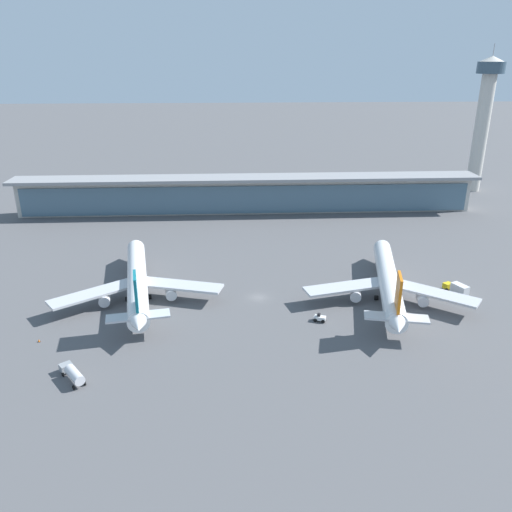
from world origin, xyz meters
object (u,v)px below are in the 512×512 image
(service_truck_under_wing_white, at_px, (320,318))
(service_truck_mid_apron_grey, at_px, (73,373))
(safety_cone_alpha, at_px, (39,341))
(airliner_left_stand, at_px, (137,281))
(control_tower, at_px, (484,114))
(airliner_centre_stand, at_px, (388,282))
(service_truck_near_nose_yellow, at_px, (457,288))

(service_truck_under_wing_white, bearing_deg, service_truck_mid_apron_grey, -157.85)
(service_truck_mid_apron_grey, height_order, safety_cone_alpha, service_truck_mid_apron_grey)
(airliner_left_stand, height_order, safety_cone_alpha, airliner_left_stand)
(service_truck_under_wing_white, relative_size, control_tower, 0.05)
(airliner_left_stand, xyz_separation_m, service_truck_under_wing_white, (46.37, -15.47, -4.01))
(airliner_centre_stand, xyz_separation_m, service_truck_under_wing_white, (-20.11, -11.65, -4.01))
(airliner_centre_stand, height_order, control_tower, control_tower)
(airliner_centre_stand, bearing_deg, service_truck_under_wing_white, -149.91)
(service_truck_under_wing_white, xyz_separation_m, service_truck_mid_apron_grey, (-53.34, -21.71, 0.83))
(service_truck_near_nose_yellow, xyz_separation_m, control_tower, (55.10, 111.70, 34.04))
(service_truck_under_wing_white, xyz_separation_m, control_tower, (94.96, 124.89, 34.86))
(airliner_centre_stand, distance_m, control_tower, 139.20)
(service_truck_near_nose_yellow, xyz_separation_m, safety_cone_alpha, (-105.19, -19.41, -1.37))
(airliner_centre_stand, relative_size, control_tower, 0.88)
(service_truck_near_nose_yellow, bearing_deg, airliner_left_stand, 178.48)
(service_truck_mid_apron_grey, bearing_deg, service_truck_near_nose_yellow, 20.53)
(airliner_left_stand, distance_m, service_truck_under_wing_white, 49.05)
(service_truck_near_nose_yellow, distance_m, service_truck_under_wing_white, 41.98)
(airliner_centre_stand, relative_size, service_truck_under_wing_white, 17.54)
(service_truck_mid_apron_grey, distance_m, safety_cone_alpha, 19.64)
(airliner_centre_stand, distance_m, service_truck_near_nose_yellow, 20.06)
(airliner_left_stand, distance_m, airliner_centre_stand, 66.59)
(airliner_centre_stand, bearing_deg, control_tower, 56.54)
(airliner_left_stand, distance_m, service_truck_mid_apron_grey, 37.96)
(service_truck_under_wing_white, height_order, safety_cone_alpha, service_truck_under_wing_white)
(service_truck_mid_apron_grey, bearing_deg, service_truck_under_wing_white, 22.15)
(airliner_left_stand, xyz_separation_m, airliner_centre_stand, (66.48, -3.82, 0.00))
(safety_cone_alpha, bearing_deg, service_truck_under_wing_white, 5.44)
(service_truck_near_nose_yellow, bearing_deg, airliner_centre_stand, -175.56)
(airliner_centre_stand, height_order, safety_cone_alpha, airliner_centre_stand)
(control_tower, distance_m, safety_cone_alpha, 210.09)
(service_truck_under_wing_white, height_order, service_truck_mid_apron_grey, service_truck_mid_apron_grey)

